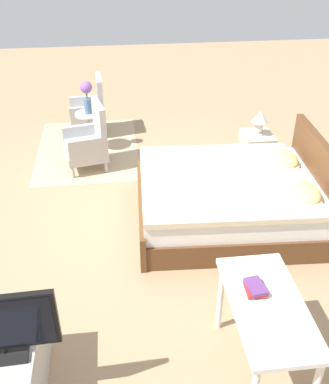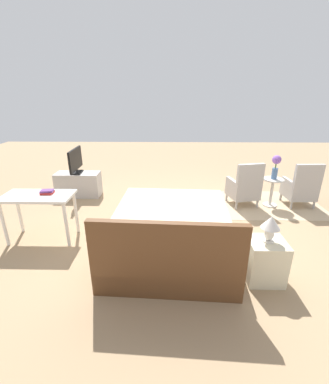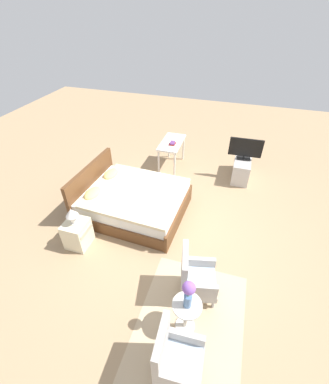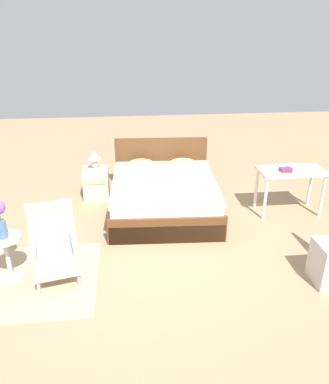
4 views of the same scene
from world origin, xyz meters
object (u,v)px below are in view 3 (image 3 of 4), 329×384
at_px(nightstand, 78,233).
at_px(book_stack, 173,143).
at_px(bed, 132,201).
at_px(side_table, 186,313).
at_px(armchair_by_window_left, 175,359).
at_px(tv_flatscreen, 245,149).
at_px(armchair_by_window_right, 195,278).
at_px(flower_vase, 189,293).
at_px(tv_stand, 241,168).
at_px(table_lamp, 72,214).
at_px(vanity_desk, 172,146).

relative_size(nightstand, book_stack, 2.73).
distance_m(bed, nightstand, 1.30).
xyz_separation_m(side_table, nightstand, (0.92, 2.27, -0.09)).
distance_m(armchair_by_window_left, tv_flatscreen, 4.75).
relative_size(tv_flatscreen, book_stack, 3.97).
height_order(armchair_by_window_right, flower_vase, flower_vase).
distance_m(side_table, book_stack, 4.18).
bearing_deg(armchair_by_window_right, tv_flatscreen, -7.58).
xyz_separation_m(armchair_by_window_right, nightstand, (0.36, 2.28, -0.11)).
bearing_deg(tv_stand, armchair_by_window_right, 172.41).
height_order(table_lamp, tv_flatscreen, tv_flatscreen).
relative_size(flower_vase, tv_flatscreen, 0.61).
height_order(tv_flatscreen, vanity_desk, tv_flatscreen).
xyz_separation_m(armchair_by_window_right, tv_stand, (3.56, -0.47, -0.12)).
relative_size(flower_vase, table_lamp, 1.45).
relative_size(side_table, vanity_desk, 0.56).
bearing_deg(armchair_by_window_left, vanity_desk, 16.30).
bearing_deg(flower_vase, armchair_by_window_left, -179.82).
bearing_deg(flower_vase, side_table, 180.00).
xyz_separation_m(armchair_by_window_right, tv_flatscreen, (3.57, -0.47, 0.43)).
distance_m(flower_vase, nightstand, 2.52).
bearing_deg(book_stack, tv_stand, -84.44).
bearing_deg(flower_vase, tv_stand, -6.61).
distance_m(tv_stand, tv_flatscreen, 0.55).
distance_m(armchair_by_window_right, side_table, 0.56).
relative_size(bed, tv_flatscreen, 2.75).
bearing_deg(tv_flatscreen, tv_stand, -178.14).
bearing_deg(side_table, armchair_by_window_right, -0.32).
bearing_deg(nightstand, tv_stand, -40.61).
bearing_deg(bed, tv_flatscreen, -45.99).
xyz_separation_m(armchair_by_window_right, vanity_desk, (3.52, 1.36, 0.25)).
bearing_deg(flower_vase, table_lamp, 68.04).
distance_m(armchair_by_window_left, side_table, 0.58).
relative_size(armchair_by_window_right, table_lamp, 2.79).
height_order(flower_vase, tv_stand, flower_vase).
height_order(armchair_by_window_left, side_table, armchair_by_window_left).
distance_m(nightstand, vanity_desk, 3.31).
bearing_deg(armchair_by_window_left, table_lamp, 56.73).
xyz_separation_m(armchair_by_window_left, nightstand, (1.49, 2.27, -0.11)).
relative_size(nightstand, tv_flatscreen, 0.69).
bearing_deg(vanity_desk, book_stack, -156.87).
relative_size(table_lamp, tv_flatscreen, 0.42).
height_order(bed, book_stack, bed).
bearing_deg(side_table, table_lamp, 68.04).
bearing_deg(vanity_desk, flower_vase, -161.57).
distance_m(armchair_by_window_right, vanity_desk, 3.78).
bearing_deg(nightstand, vanity_desk, -16.08).
bearing_deg(armchair_by_window_left, flower_vase, 0.18).
distance_m(armchair_by_window_right, table_lamp, 2.33).
height_order(tv_flatscreen, book_stack, tv_flatscreen).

